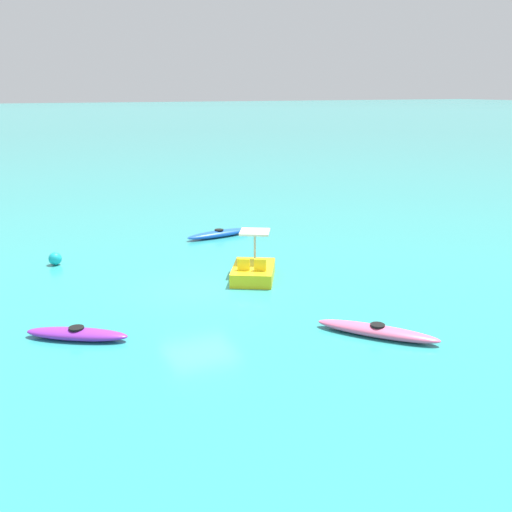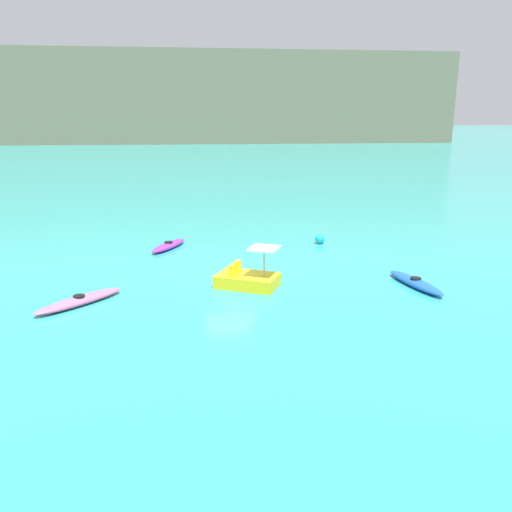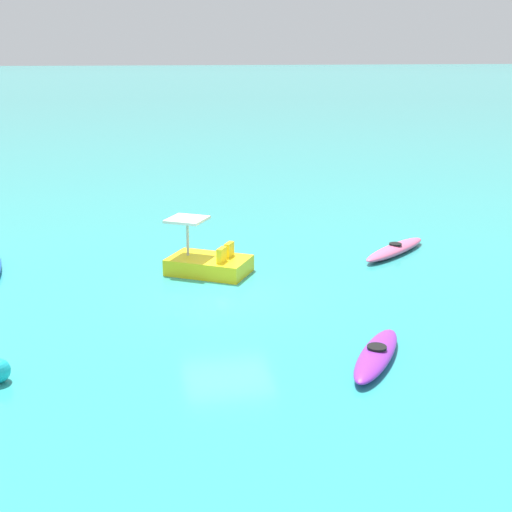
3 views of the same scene
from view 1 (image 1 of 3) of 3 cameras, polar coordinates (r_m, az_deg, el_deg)
The scene contains 6 objects.
ground_plane at distance 21.33m, azimuth -5.49°, elevation -3.16°, with size 600.00×600.00×0.00m, color teal.
kayak_blue at distance 28.68m, azimuth -3.54°, elevation 2.14°, with size 1.15×3.46×0.37m.
kayak_pink at distance 17.60m, azimuth 11.50°, elevation -7.03°, with size 3.15×2.78×0.37m.
kayak_purple at distance 17.80m, azimuth -16.73°, elevation -7.13°, with size 2.19×2.88×0.37m.
pedal_boat_yellow at distance 22.26m, azimuth -0.26°, elevation -1.36°, with size 2.83×2.51×1.68m.
buoy_cyan at distance 25.37m, azimuth -18.62°, elevation -0.24°, with size 0.52×0.52×0.52m, color #19B7C6.
Camera 1 is at (-19.01, 6.82, 6.86)m, focal length 41.91 mm.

